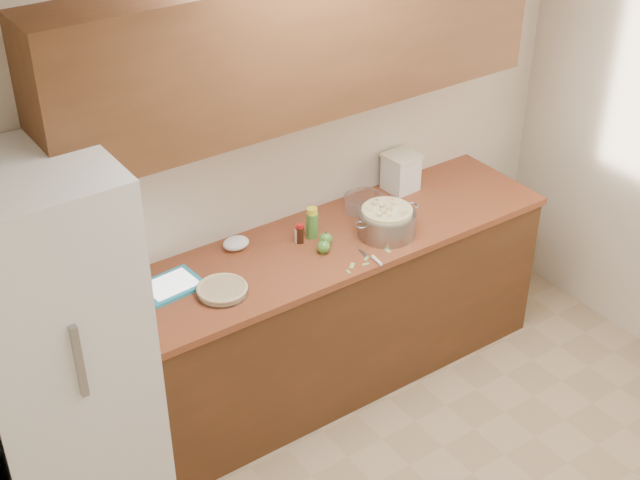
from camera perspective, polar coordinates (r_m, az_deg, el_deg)
room_shell at (r=3.49m, az=14.01°, el=-5.70°), size 3.60×3.60×3.60m
counter_run at (r=4.86m, az=-0.01°, el=-4.79°), size 2.64×0.68×0.92m
upper_cabinets at (r=4.25m, az=-1.23°, el=12.50°), size 2.60×0.34×0.70m
fridge at (r=4.09m, az=-16.67°, el=-6.89°), size 0.70×0.70×1.80m
pie at (r=4.24m, az=-6.28°, el=-3.20°), size 0.25×0.25×0.04m
colander at (r=4.65m, az=4.29°, el=1.16°), size 0.41×0.30×0.15m
flour_canister at (r=5.06m, az=5.19°, el=4.38°), size 0.19×0.19×0.22m
tablet at (r=4.32m, az=-9.52°, el=-2.90°), size 0.30×0.24×0.02m
paring_knife at (r=4.46m, az=3.54°, el=-1.26°), size 0.04×0.18×0.02m
lemon_bottle at (r=4.61m, az=-0.50°, el=1.09°), size 0.06×0.06×0.17m
cinnamon_shaker at (r=4.59m, az=-1.40°, el=0.38°), size 0.04×0.04×0.09m
vanilla_bottle at (r=4.58m, az=-1.28°, el=0.39°), size 0.04×0.04×0.11m
mixing_bowl at (r=4.87m, az=2.87°, el=2.41°), size 0.23×0.23×0.09m
paper_towel at (r=4.56m, az=-5.40°, el=-0.21°), size 0.17×0.15×0.06m
apple_left at (r=4.50m, az=0.23°, el=-0.44°), size 0.07×0.07×0.08m
apple_center at (r=4.57m, az=0.37°, el=0.06°), size 0.07×0.07×0.08m
peel_a at (r=4.48m, az=2.99°, el=-1.19°), size 0.04×0.03×0.00m
peel_b at (r=4.42m, az=2.06°, el=-1.65°), size 0.05×0.05×0.00m
peel_c at (r=4.38m, az=1.84°, el=-2.04°), size 0.02×0.03×0.00m
peel_d at (r=4.44m, az=2.94°, el=-1.55°), size 0.04×0.02×0.00m
peel_e at (r=4.52m, az=0.10°, el=-0.80°), size 0.03×0.04×0.00m
peel_f at (r=4.55m, az=4.35°, el=-0.66°), size 0.02×0.05×0.00m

